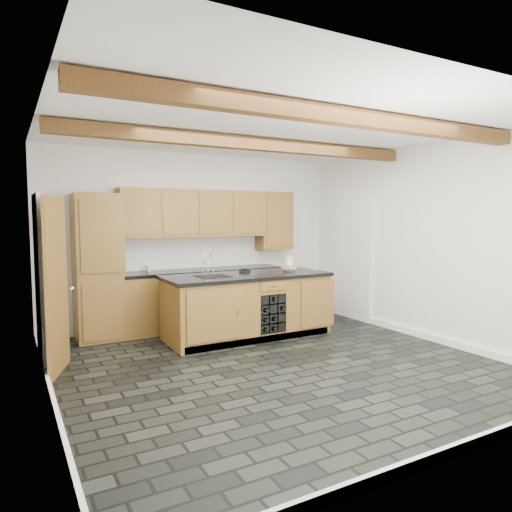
{
  "coord_description": "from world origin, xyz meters",
  "views": [
    {
      "loc": [
        -2.82,
        -4.6,
        1.77
      ],
      "look_at": [
        0.17,
        0.8,
        1.24
      ],
      "focal_mm": 32.0,
      "sensor_mm": 36.0,
      "label": 1
    }
  ],
  "objects_px": {
    "island": "(248,305)",
    "paper_towel": "(289,264)",
    "kitchen_scale": "(245,270)",
    "fruit_bowl": "(289,269)"
  },
  "relations": [
    {
      "from": "kitchen_scale",
      "to": "fruit_bowl",
      "type": "distance_m",
      "value": 0.69
    },
    {
      "from": "kitchen_scale",
      "to": "paper_towel",
      "type": "relative_size",
      "value": 0.86
    },
    {
      "from": "island",
      "to": "paper_towel",
      "type": "relative_size",
      "value": 11.57
    },
    {
      "from": "paper_towel",
      "to": "fruit_bowl",
      "type": "bearing_deg",
      "value": -126.75
    },
    {
      "from": "kitchen_scale",
      "to": "paper_towel",
      "type": "distance_m",
      "value": 0.73
    },
    {
      "from": "island",
      "to": "kitchen_scale",
      "type": "xyz_separation_m",
      "value": [
        0.09,
        0.27,
        0.49
      ]
    },
    {
      "from": "island",
      "to": "fruit_bowl",
      "type": "bearing_deg",
      "value": 1.38
    },
    {
      "from": "kitchen_scale",
      "to": "fruit_bowl",
      "type": "xyz_separation_m",
      "value": [
        0.64,
        -0.25,
        0.0
      ]
    },
    {
      "from": "island",
      "to": "paper_towel",
      "type": "height_order",
      "value": "paper_towel"
    },
    {
      "from": "island",
      "to": "kitchen_scale",
      "type": "distance_m",
      "value": 0.57
    }
  ]
}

